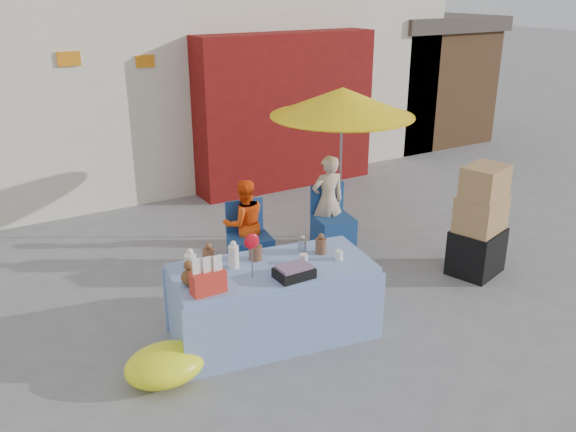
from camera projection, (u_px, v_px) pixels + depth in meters
ground at (312, 323)px, 6.41m from camera, size 80.00×80.00×0.00m
market_table at (272, 300)px, 6.07m from camera, size 2.13×1.25×1.21m
chair_left at (250, 250)px, 7.54m from camera, size 0.55×0.54×0.85m
chair_right at (333, 230)px, 8.14m from camera, size 0.55×0.54×0.85m
vendor_orange at (244, 224)px, 7.53m from camera, size 0.61×0.51×1.13m
vendor_beige at (328, 201)px, 8.11m from camera, size 0.50×0.37×1.26m
umbrella at (342, 103)px, 7.93m from camera, size 1.90×1.90×2.09m
box_stack at (480, 225)px, 7.31m from camera, size 0.74×0.66×1.37m
tarp_bundle at (165, 365)px, 5.44m from camera, size 0.83×0.71×0.33m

